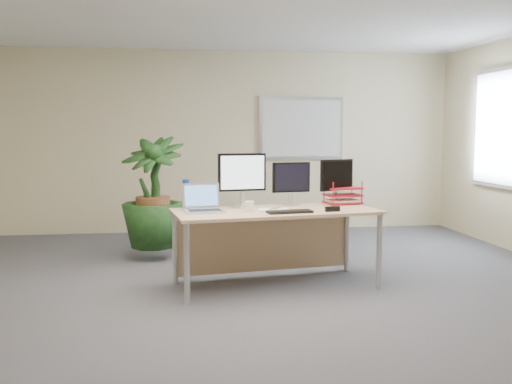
{
  "coord_description": "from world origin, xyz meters",
  "views": [
    {
      "loc": [
        -0.69,
        -4.58,
        1.51
      ],
      "look_at": [
        -0.0,
        0.35,
        0.98
      ],
      "focal_mm": 40.0,
      "sensor_mm": 36.0,
      "label": 1
    }
  ],
  "objects": [
    {
      "name": "desk",
      "position": [
        0.24,
        0.9,
        0.59
      ],
      "size": [
        2.06,
        1.1,
        0.75
      ],
      "color": "#D7B07F",
      "rests_on": "floor"
    },
    {
      "name": "stapler",
      "position": [
        0.77,
        0.61,
        0.78
      ],
      "size": [
        0.15,
        0.06,
        0.05
      ],
      "primitive_type": "cube",
      "rotation": [
        0.0,
        0.0,
        0.14
      ],
      "color": "black",
      "rests_on": "desk"
    },
    {
      "name": "window",
      "position": [
        3.47,
        2.3,
        1.55
      ],
      "size": [
        0.04,
        1.3,
        1.55
      ],
      "color": "silver",
      "rests_on": "right_wall"
    },
    {
      "name": "spiral_notebook",
      "position": [
        0.23,
        0.76,
        0.76
      ],
      "size": [
        0.3,
        0.23,
        0.01
      ],
      "primitive_type": "cube",
      "rotation": [
        0.0,
        0.0,
        -0.05
      ],
      "color": "white",
      "rests_on": "desk"
    },
    {
      "name": "monitor_right",
      "position": [
        0.47,
        1.12,
        1.01
      ],
      "size": [
        0.4,
        0.18,
        0.44
      ],
      "color": "#BABABF",
      "rests_on": "desk"
    },
    {
      "name": "whiteboard",
      "position": [
        1.2,
        3.97,
        1.55
      ],
      "size": [
        1.3,
        0.04,
        0.95
      ],
      "color": "silver",
      "rests_on": "back_wall"
    },
    {
      "name": "keyboard",
      "position": [
        0.35,
        0.57,
        0.76
      ],
      "size": [
        0.44,
        0.2,
        0.02
      ],
      "primitive_type": "cube",
      "rotation": [
        0.0,
        0.0,
        0.14
      ],
      "color": "black",
      "rests_on": "desk"
    },
    {
      "name": "water_bottle",
      "position": [
        -0.6,
        0.99,
        0.89
      ],
      "size": [
        0.07,
        0.07,
        0.29
      ],
      "color": "silver",
      "rests_on": "desk"
    },
    {
      "name": "floor",
      "position": [
        0.0,
        0.0,
        0.0
      ],
      "size": [
        8.0,
        8.0,
        0.0
      ],
      "primitive_type": "plane",
      "color": "#444449",
      "rests_on": "ground"
    },
    {
      "name": "coffee_mug",
      "position": [
        -0.02,
        0.72,
        0.8
      ],
      "size": [
        0.13,
        0.09,
        0.1
      ],
      "color": "white",
      "rests_on": "desk"
    },
    {
      "name": "monitor_dark",
      "position": [
        0.96,
        1.14,
        1.02
      ],
      "size": [
        0.39,
        0.22,
        0.47
      ],
      "color": "#BABABF",
      "rests_on": "desk"
    },
    {
      "name": "laptop",
      "position": [
        -0.45,
        0.8,
        0.81
      ],
      "size": [
        0.4,
        0.36,
        0.26
      ],
      "color": "silver",
      "rests_on": "desk"
    },
    {
      "name": "letter_tray",
      "position": [
        1.03,
        1.16,
        0.83
      ],
      "size": [
        0.39,
        0.32,
        0.17
      ],
      "color": "#B51623",
      "rests_on": "desk"
    },
    {
      "name": "orange_pen",
      "position": [
        0.24,
        0.77,
        0.77
      ],
      "size": [
        0.13,
        0.1,
        0.01
      ],
      "primitive_type": "cylinder",
      "rotation": [
        0.0,
        1.57,
        0.67
      ],
      "color": "#CF6017",
      "rests_on": "spiral_notebook"
    },
    {
      "name": "floor_plant",
      "position": [
        -0.97,
        2.14,
        0.75
      ],
      "size": [
        1.11,
        1.11,
        1.5
      ],
      "primitive_type": "imported",
      "rotation": [
        0.0,
        0.0,
        -0.43
      ],
      "color": "#123313",
      "rests_on": "floor"
    },
    {
      "name": "back_wall",
      "position": [
        0.0,
        4.0,
        1.35
      ],
      "size": [
        7.0,
        0.04,
        2.7
      ],
      "primitive_type": "cube",
      "color": "beige",
      "rests_on": "floor"
    },
    {
      "name": "monitor_left",
      "position": [
        -0.05,
        1.03,
        1.06
      ],
      "size": [
        0.48,
        0.22,
        0.54
      ],
      "color": "#BABABF",
      "rests_on": "desk"
    },
    {
      "name": "yellow_highlighter",
      "position": [
        0.47,
        0.76,
        0.76
      ],
      "size": [
        0.12,
        0.03,
        0.02
      ],
      "primitive_type": "cylinder",
      "rotation": [
        0.0,
        1.57,
        0.08
      ],
      "color": "yellow",
      "rests_on": "desk"
    }
  ]
}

